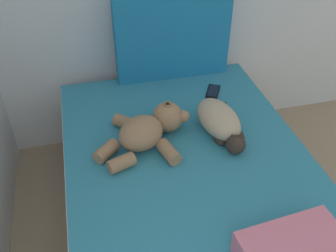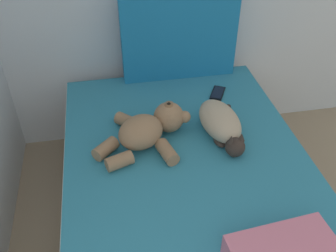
{
  "view_description": "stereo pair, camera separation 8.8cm",
  "coord_description": "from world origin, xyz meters",
  "px_view_note": "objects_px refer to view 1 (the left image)",
  "views": [
    {
      "loc": [
        0.56,
        1.61,
        1.83
      ],
      "look_at": [
        0.92,
        3.06,
        0.64
      ],
      "focal_mm": 40.32,
      "sensor_mm": 36.0,
      "label": 1
    },
    {
      "loc": [
        0.65,
        1.59,
        1.83
      ],
      "look_at": [
        0.92,
        3.06,
        0.64
      ],
      "focal_mm": 40.32,
      "sensor_mm": 36.0,
      "label": 2
    }
  ],
  "objects_px": {
    "patterned_cushion": "(173,37)",
    "cat": "(220,121)",
    "bed": "(192,207)",
    "cell_phone": "(213,91)",
    "teddy_bear": "(149,129)"
  },
  "relations": [
    {
      "from": "patterned_cushion",
      "to": "cat",
      "type": "distance_m",
      "value": 0.68
    },
    {
      "from": "cat",
      "to": "teddy_bear",
      "type": "relative_size",
      "value": 0.82
    },
    {
      "from": "bed",
      "to": "teddy_bear",
      "type": "distance_m",
      "value": 0.47
    },
    {
      "from": "patterned_cushion",
      "to": "cell_phone",
      "type": "bearing_deg",
      "value": -54.1
    },
    {
      "from": "patterned_cushion",
      "to": "cat",
      "type": "bearing_deg",
      "value": -81.66
    },
    {
      "from": "teddy_bear",
      "to": "patterned_cushion",
      "type": "bearing_deg",
      "value": 65.35
    },
    {
      "from": "teddy_bear",
      "to": "cell_phone",
      "type": "distance_m",
      "value": 0.6
    },
    {
      "from": "patterned_cushion",
      "to": "teddy_bear",
      "type": "relative_size",
      "value": 1.35
    },
    {
      "from": "bed",
      "to": "cell_phone",
      "type": "bearing_deg",
      "value": 63.2
    },
    {
      "from": "teddy_bear",
      "to": "bed",
      "type": "bearing_deg",
      "value": -57.9
    },
    {
      "from": "patterned_cushion",
      "to": "teddy_bear",
      "type": "xyz_separation_m",
      "value": [
        -0.28,
        -0.62,
        -0.19
      ]
    },
    {
      "from": "patterned_cushion",
      "to": "cell_phone",
      "type": "xyz_separation_m",
      "value": [
        0.19,
        -0.27,
        -0.26
      ]
    },
    {
      "from": "bed",
      "to": "cat",
      "type": "relative_size",
      "value": 4.38
    },
    {
      "from": "bed",
      "to": "patterned_cushion",
      "type": "bearing_deg",
      "value": 82.25
    },
    {
      "from": "cat",
      "to": "cell_phone",
      "type": "xyz_separation_m",
      "value": [
        0.1,
        0.38,
        -0.07
      ]
    }
  ]
}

